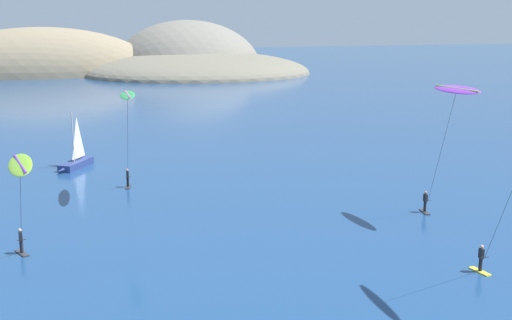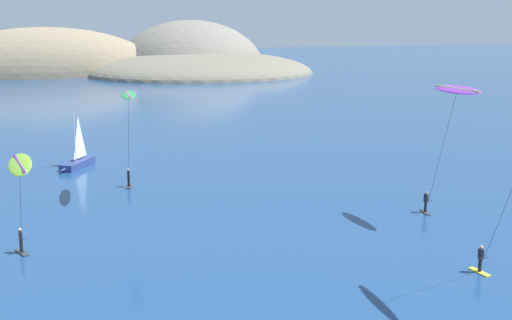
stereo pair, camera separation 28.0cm
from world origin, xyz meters
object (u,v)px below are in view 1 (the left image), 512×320
at_px(kitesurfer_purple, 453,101).
at_px(kitesurfer_green, 128,104).
at_px(sailboat_near, 74,162).
at_px(kitesurfer_lime, 20,171).

height_order(kitesurfer_purple, kitesurfer_green, kitesurfer_purple).
bearing_deg(sailboat_near, kitesurfer_green, -72.38).
xyz_separation_m(sailboat_near, kitesurfer_lime, (-3.95, -26.70, 5.43)).
height_order(kitesurfer_green, kitesurfer_lime, kitesurfer_green).
distance_m(kitesurfer_green, kitesurfer_lime, 16.15).
bearing_deg(kitesurfer_green, kitesurfer_purple, -32.85).
distance_m(sailboat_near, kitesurfer_purple, 37.92).
bearing_deg(kitesurfer_lime, sailboat_near, 81.58).
relative_size(kitesurfer_purple, kitesurfer_green, 1.13).
xyz_separation_m(kitesurfer_green, kitesurfer_lime, (-8.03, -13.87, -1.96)).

